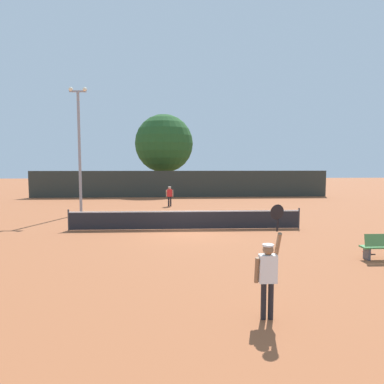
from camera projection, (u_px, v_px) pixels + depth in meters
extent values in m
plane|color=#9E5633|center=(186.00, 229.00, 17.50)|extent=(120.00, 120.00, 0.00)
cube|color=#232328|center=(186.00, 220.00, 17.46)|extent=(11.84, 0.03, 0.91)
cube|color=white|center=(186.00, 211.00, 17.42)|extent=(11.84, 0.04, 0.06)
cylinder|color=#333338|center=(69.00, 220.00, 17.16)|extent=(0.08, 0.08, 1.07)
cylinder|color=#333338|center=(299.00, 218.00, 17.75)|extent=(0.08, 0.08, 1.07)
cube|color=#2D332D|center=(180.00, 184.00, 34.05)|extent=(29.75, 0.12, 2.64)
cube|color=white|center=(268.00, 269.00, 7.33)|extent=(0.38, 0.22, 0.61)
sphere|color=#8C6647|center=(268.00, 250.00, 7.30)|extent=(0.23, 0.23, 0.23)
cylinder|color=white|center=(268.00, 245.00, 7.29)|extent=(0.24, 0.24, 0.04)
cylinder|color=black|center=(263.00, 301.00, 7.39)|extent=(0.12, 0.12, 0.82)
cylinder|color=black|center=(271.00, 301.00, 7.40)|extent=(0.12, 0.12, 0.82)
cylinder|color=#8C6647|center=(257.00, 270.00, 7.32)|extent=(0.09, 0.17, 0.58)
cylinder|color=#8C6647|center=(278.00, 244.00, 7.39)|extent=(0.09, 0.32, 0.56)
cylinder|color=black|center=(278.00, 226.00, 7.41)|extent=(0.04, 0.11, 0.28)
ellipsoid|color=black|center=(277.00, 212.00, 7.45)|extent=(0.30, 0.13, 0.36)
cube|color=red|center=(170.00, 193.00, 26.77)|extent=(0.38, 0.22, 0.57)
sphere|color=tan|center=(170.00, 188.00, 26.73)|extent=(0.22, 0.22, 0.22)
cylinder|color=white|center=(170.00, 187.00, 26.73)|extent=(0.23, 0.23, 0.04)
cylinder|color=black|center=(169.00, 201.00, 26.82)|extent=(0.12, 0.12, 0.77)
cylinder|color=black|center=(171.00, 201.00, 26.83)|extent=(0.12, 0.12, 0.77)
cylinder|color=tan|center=(167.00, 193.00, 26.76)|extent=(0.09, 0.17, 0.54)
cylinder|color=tan|center=(173.00, 193.00, 26.78)|extent=(0.09, 0.15, 0.54)
sphere|color=#CCE033|center=(165.00, 218.00, 20.94)|extent=(0.07, 0.07, 0.07)
cylinder|color=black|center=(372.00, 254.00, 12.62)|extent=(0.28, 0.04, 0.04)
ellipsoid|color=red|center=(367.00, 252.00, 12.94)|extent=(0.28, 0.36, 0.04)
cube|color=#4C4C51|center=(367.00, 253.00, 12.00)|extent=(0.08, 0.36, 0.45)
cylinder|color=gray|center=(80.00, 154.00, 22.45)|extent=(0.18, 0.18, 8.01)
cube|color=gray|center=(78.00, 91.00, 22.10)|extent=(1.10, 0.10, 0.10)
sphere|color=#F2EDCC|center=(71.00, 89.00, 22.07)|extent=(0.28, 0.28, 0.28)
sphere|color=#F2EDCC|center=(85.00, 89.00, 22.12)|extent=(0.28, 0.28, 0.28)
cylinder|color=brown|center=(164.00, 179.00, 38.83)|extent=(0.56, 0.56, 3.15)
sphere|color=#235123|center=(164.00, 144.00, 38.49)|extent=(6.55, 6.55, 6.55)
cube|color=black|center=(231.00, 186.00, 42.25)|extent=(1.95, 4.22, 0.90)
cube|color=#2D333D|center=(232.00, 180.00, 41.89)|extent=(1.72, 2.22, 0.64)
cylinder|color=black|center=(223.00, 187.00, 43.63)|extent=(0.22, 0.60, 0.60)
cylinder|color=black|center=(236.00, 187.00, 43.71)|extent=(0.22, 0.60, 0.60)
cylinder|color=black|center=(226.00, 189.00, 40.84)|extent=(0.22, 0.60, 0.60)
cylinder|color=black|center=(240.00, 189.00, 40.93)|extent=(0.22, 0.60, 0.60)
cube|color=red|center=(261.00, 186.00, 41.84)|extent=(1.92, 4.21, 0.90)
cube|color=#2D333D|center=(262.00, 180.00, 41.48)|extent=(1.71, 2.21, 0.64)
cylinder|color=black|center=(252.00, 188.00, 43.22)|extent=(0.22, 0.60, 0.60)
cylinder|color=black|center=(265.00, 188.00, 43.30)|extent=(0.22, 0.60, 0.60)
cylinder|color=black|center=(257.00, 189.00, 40.43)|extent=(0.22, 0.60, 0.60)
cylinder|color=black|center=(271.00, 189.00, 40.52)|extent=(0.22, 0.60, 0.60)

